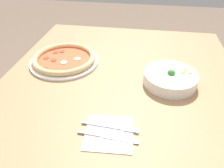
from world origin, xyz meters
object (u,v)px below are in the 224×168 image
Objects in this scene: pizza at (64,59)px; knife at (105,136)px; fork at (109,127)px; bowl at (171,77)px.

knife is at bearing 32.97° from pizza.
knife is at bearing -95.44° from fork.
bowl reaches higher than knife.
pizza is at bearing -101.23° from bowl.
pizza reaches higher than fork.
knife is (0.43, 0.28, -0.01)m from pizza.
pizza is 1.48× the size of bowl.
bowl is 0.40m from knife.
knife is (0.33, -0.22, -0.02)m from bowl.
fork and knife have the same top height.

